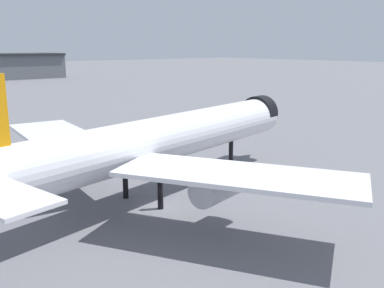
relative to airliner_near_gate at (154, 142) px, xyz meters
The scene contains 2 objects.
ground 7.58m from the airliner_near_gate, 116.84° to the right, with size 900.00×900.00×0.00m, color slate.
airliner_near_gate is the anchor object (origin of this frame).
Camera 1 is at (-26.40, -36.70, 17.58)m, focal length 40.39 mm.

